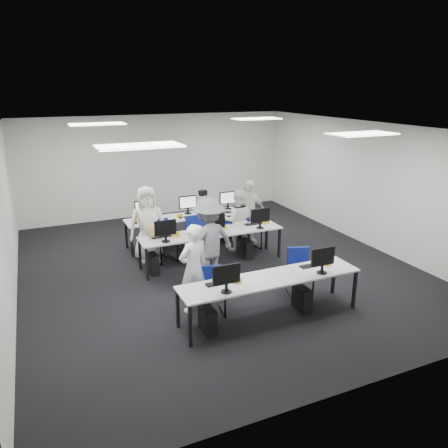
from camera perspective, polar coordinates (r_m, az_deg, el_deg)
name	(u,v)px	position (r m, az deg, el deg)	size (l,w,h in m)	color
room	(215,200)	(9.18, -1.16, 3.12)	(9.00, 9.02, 3.00)	black
ceiling_panels	(215,128)	(8.92, -1.22, 12.39)	(5.20, 4.60, 0.02)	white
desk_front	(271,280)	(7.42, 6.13, -7.34)	(3.20, 0.70, 0.73)	#B2B4B7
desk_mid	(212,234)	(9.59, -1.59, -1.35)	(3.20, 0.70, 0.73)	#B2B4B7
desk_back	(190,217)	(10.84, -4.41, 0.87)	(3.20, 0.70, 0.73)	#B2B4B7
equipment_front	(261,300)	(7.47, 4.82, -9.90)	(2.51, 0.41, 1.19)	#0C209D
equipment_mid	(204,249)	(9.62, -2.59, -3.34)	(2.91, 0.41, 1.19)	white
equipment_back	(198,229)	(11.02, -3.46, -0.60)	(2.91, 0.41, 1.19)	white
chair_0	(212,299)	(7.69, -1.58, -9.81)	(0.47, 0.50, 0.82)	navy
chair_1	(300,280)	(8.47, 9.85, -7.23)	(0.55, 0.58, 0.88)	navy
chair_2	(164,248)	(9.96, -7.81, -3.14)	(0.55, 0.58, 0.93)	navy
chair_3	(198,243)	(10.21, -3.48, -2.51)	(0.46, 0.50, 0.92)	navy
chair_4	(248,237)	(10.58, 3.11, -1.66)	(0.60, 0.63, 0.97)	navy
chair_5	(157,246)	(10.23, -8.78, -2.85)	(0.42, 0.45, 0.81)	navy
chair_6	(196,240)	(10.52, -3.62, -2.04)	(0.50, 0.52, 0.83)	navy
chair_7	(235,232)	(10.88, 1.40, -1.08)	(0.55, 0.58, 0.98)	navy
handbag	(154,231)	(9.29, -9.11, -0.88)	(0.38, 0.24, 0.31)	#95834C
student_0	(194,269)	(7.56, -3.99, -5.82)	(0.58, 0.38, 1.60)	white
student_1	(238,220)	(10.37, 1.79, 0.47)	(0.72, 0.56, 1.48)	white
student_2	(148,224)	(9.85, -9.94, -0.03)	(0.84, 0.54, 1.71)	white
student_3	(248,213)	(10.79, 3.16, 1.50)	(0.94, 0.39, 1.61)	white
photographer	(209,242)	(8.55, -2.01, -2.31)	(1.14, 0.66, 1.77)	gray
dslr_camera	(203,193)	(8.42, -2.78, 4.08)	(0.14, 0.18, 0.10)	black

